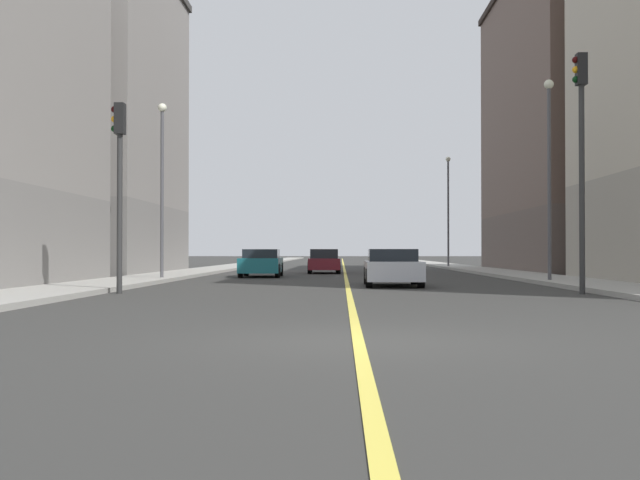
# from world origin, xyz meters

# --- Properties ---
(ground_plane) EXTENTS (400.00, 400.00, 0.00)m
(ground_plane) POSITION_xyz_m (0.00, 0.00, 0.00)
(ground_plane) COLOR #323230
(ground_plane) RESTS_ON ground
(sidewalk_left) EXTENTS (2.81, 168.00, 0.15)m
(sidewalk_left) POSITION_xyz_m (8.42, 49.00, 0.07)
(sidewalk_left) COLOR #9E9B93
(sidewalk_left) RESTS_ON ground
(sidewalk_right) EXTENTS (2.81, 168.00, 0.15)m
(sidewalk_right) POSITION_xyz_m (-8.42, 49.00, 0.07)
(sidewalk_right) COLOR #9E9B93
(sidewalk_right) RESTS_ON ground
(lane_center_stripe) EXTENTS (0.16, 154.00, 0.01)m
(lane_center_stripe) POSITION_xyz_m (0.00, 49.00, 0.01)
(lane_center_stripe) COLOR #E5D14C
(lane_center_stripe) RESTS_ON ground
(building_left_mid) EXTENTS (12.24, 19.00, 17.83)m
(building_left_mid) POSITION_xyz_m (15.80, 36.66, 8.92)
(building_left_mid) COLOR brown
(building_left_mid) RESTS_ON ground
(building_right_midblock) EXTENTS (12.24, 14.60, 16.75)m
(building_right_midblock) POSITION_xyz_m (-15.80, 31.58, 8.38)
(building_right_midblock) COLOR slate
(building_right_midblock) RESTS_ON ground
(traffic_light_left_near) EXTENTS (0.40, 0.32, 6.85)m
(traffic_light_left_near) POSITION_xyz_m (6.60, 11.89, 4.37)
(traffic_light_left_near) COLOR #2D2D2D
(traffic_light_left_near) RESTS_ON ground
(traffic_light_right_near) EXTENTS (0.40, 0.32, 5.50)m
(traffic_light_right_near) POSITION_xyz_m (-6.63, 11.89, 3.59)
(traffic_light_right_near) COLOR #2D2D2D
(traffic_light_right_near) RESTS_ON ground
(street_lamp_left_near) EXTENTS (0.36, 0.36, 7.55)m
(street_lamp_left_near) POSITION_xyz_m (7.61, 19.19, 4.69)
(street_lamp_left_near) COLOR #4C4C51
(street_lamp_left_near) RESTS_ON ground
(street_lamp_right_near) EXTENTS (0.36, 0.36, 7.19)m
(street_lamp_right_near) POSITION_xyz_m (-7.61, 21.64, 4.50)
(street_lamp_right_near) COLOR #4C4C51
(street_lamp_right_near) RESTS_ON ground
(street_lamp_left_far) EXTENTS (0.36, 0.36, 8.00)m
(street_lamp_left_far) POSITION_xyz_m (7.61, 47.07, 4.93)
(street_lamp_left_far) COLOR #4C4C51
(street_lamp_left_far) RESTS_ON ground
(car_teal) EXTENTS (2.01, 4.52, 1.32)m
(car_teal) POSITION_xyz_m (-4.04, 27.05, 0.66)
(car_teal) COLOR #196670
(car_teal) RESTS_ON ground
(car_silver) EXTENTS (1.98, 4.45, 1.30)m
(car_silver) POSITION_xyz_m (1.58, 17.14, 0.64)
(car_silver) COLOR silver
(car_silver) RESTS_ON ground
(car_black) EXTENTS (1.88, 4.25, 1.23)m
(car_black) POSITION_xyz_m (3.78, 44.23, 0.61)
(car_black) COLOR black
(car_black) RESTS_ON ground
(car_maroon) EXTENTS (1.88, 4.55, 1.35)m
(car_maroon) POSITION_xyz_m (-1.18, 33.61, 0.65)
(car_maroon) COLOR maroon
(car_maroon) RESTS_ON ground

